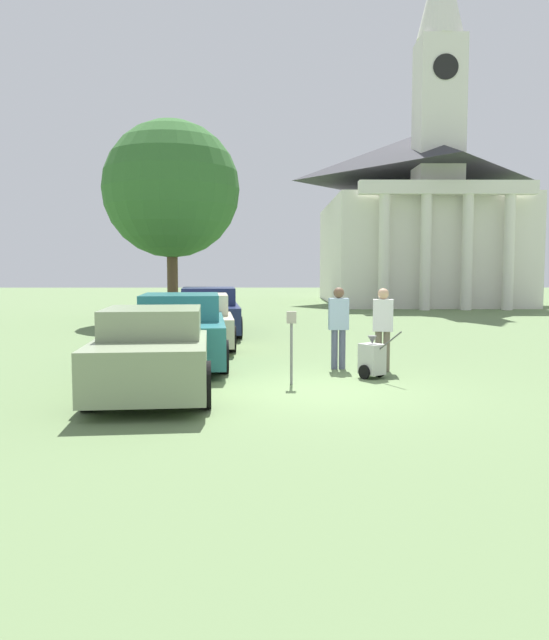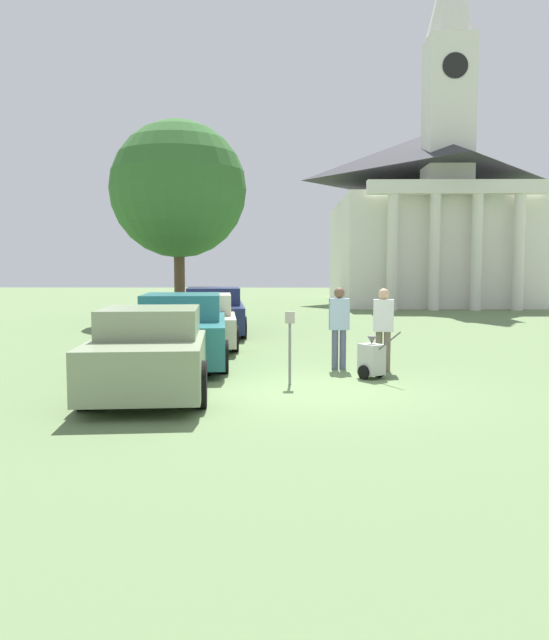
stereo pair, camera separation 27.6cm
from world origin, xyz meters
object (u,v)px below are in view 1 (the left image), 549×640
Objects in this scene: parked_car_sage at (154,352)px; person_worker at (339,322)px; parking_meter at (291,334)px; church at (415,216)px; parked_car_cream at (198,322)px; equipment_cart at (372,359)px; parked_car_teal at (181,331)px; parked_car_navy at (209,312)px; person_supervisor at (383,324)px.

person_worker reaches higher than parked_car_sage.
church is (8.78, 28.03, 4.54)m from parking_meter.
equipment_cart is at bearing -58.22° from parked_car_cream.
parked_car_teal is 3.06× the size of person_worker.
parked_car_sage is at bearing 162.09° from equipment_cart.
parked_car_teal is at bearing -95.57° from parked_car_cream.
parking_meter is (2.44, -5.98, 0.28)m from parked_car_cream.
parked_car_sage is 4.27m from equipment_cart.
parked_car_navy reaches higher than parking_meter.
parked_car_navy is 2.99× the size of person_worker.
parked_car_sage is at bearing -95.57° from parked_car_teal.
parked_car_navy is at bearing -66.76° from person_worker.
parked_car_navy reaches higher than equipment_cart.
parked_car_teal is at bearing 117.39° from equipment_cart.
parked_car_cream is 6.46m from parking_meter.
parked_car_cream is at bearing -116.96° from church.
person_worker is at bearing -20.30° from parked_car_teal.
person_supervisor is at bearing 20.28° from parked_car_sage.
equipment_cart is (4.06, -5.32, -0.29)m from parked_car_cream.
church reaches higher than parking_meter.
parking_meter is at bearing -73.37° from parked_car_cream.
parked_car_navy reaches higher than parked_car_sage.
parked_car_navy reaches higher than parked_car_cream.
parked_car_sage is 3.54× the size of parking_meter.
parked_car_navy is 9.43m from equipment_cart.
parked_car_cream is at bearing -95.56° from parked_car_navy.
church reaches higher than equipment_cart.
parked_car_sage is 0.92× the size of parked_car_navy.
parked_car_sage is at bearing -95.57° from parked_car_cream.
parked_car_sage reaches higher than parking_meter.
parked_car_cream is 6.30m from person_supervisor.
parked_car_sage reaches higher than parked_car_cream.
person_worker is at bearing -70.03° from parked_car_navy.
parked_car_cream is 0.98× the size of parked_car_navy.
person_worker is (3.52, -0.92, 0.27)m from parked_car_teal.
person_worker reaches higher than parking_meter.
parking_meter is 29.72m from church.
parked_car_cream is at bearing 84.43° from parked_car_teal.
parked_car_navy is at bearing 104.91° from parking_meter.
parked_car_cream is 2.94× the size of person_supervisor.
parked_car_cream is 5.17× the size of equipment_cart.
parked_car_teal reaches higher than equipment_cart.
church is (11.22, 28.67, 4.79)m from parked_car_sage.
church is (7.16, 27.37, 5.11)m from equipment_cart.
person_supervisor is 27.76m from church.
church is at bearing 72.61° from parking_meter.
parked_car_cream reaches higher than parking_meter.
parked_car_cream is (0.00, 6.62, -0.03)m from parked_car_sage.
parking_meter is at bearing 9.12° from parked_car_sage.
person_supervisor is (4.42, -7.66, 0.29)m from parked_car_navy.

